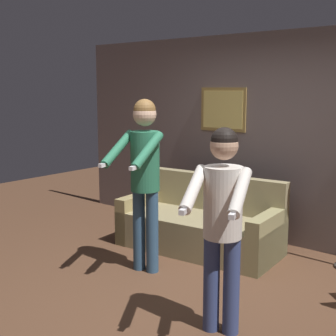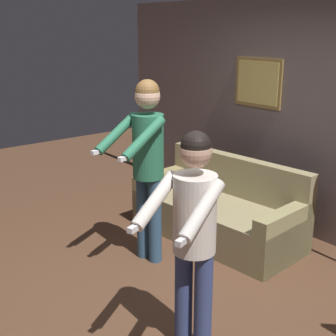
{
  "view_description": "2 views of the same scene",
  "coord_description": "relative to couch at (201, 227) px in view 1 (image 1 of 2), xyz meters",
  "views": [
    {
      "loc": [
        2.53,
        -3.25,
        1.92
      ],
      "look_at": [
        -0.03,
        -0.07,
        1.22
      ],
      "focal_mm": 50.0,
      "sensor_mm": 36.0,
      "label": 1
    },
    {
      "loc": [
        2.86,
        -2.27,
        2.28
      ],
      "look_at": [
        0.08,
        -0.03,
        1.19
      ],
      "focal_mm": 50.0,
      "sensor_mm": 36.0,
      "label": 2
    }
  ],
  "objects": [
    {
      "name": "ground_plane",
      "position": [
        0.56,
        -1.21,
        -0.28
      ],
      "size": [
        12.0,
        12.0,
        0.0
      ],
      "primitive_type": "plane",
      "color": "brown"
    },
    {
      "name": "back_wall_assembly",
      "position": [
        0.58,
        0.84,
        1.03
      ],
      "size": [
        6.4,
        0.1,
        2.6
      ],
      "color": "#6B5E5D",
      "rests_on": "ground_plane"
    },
    {
      "name": "couch",
      "position": [
        0.0,
        0.0,
        0.0
      ],
      "size": [
        1.96,
        1.0,
        0.87
      ],
      "color": "#93855E",
      "rests_on": "ground_plane"
    },
    {
      "name": "person_standing_left",
      "position": [
        -0.06,
        -0.94,
        0.84
      ],
      "size": [
        0.52,
        0.73,
        1.81
      ],
      "color": "#2F4F6E",
      "rests_on": "ground_plane"
    },
    {
      "name": "person_standing_right",
      "position": [
        1.25,
        -1.52,
        0.7
      ],
      "size": [
        0.56,
        0.7,
        1.63
      ],
      "color": "navy",
      "rests_on": "ground_plane"
    }
  ]
}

